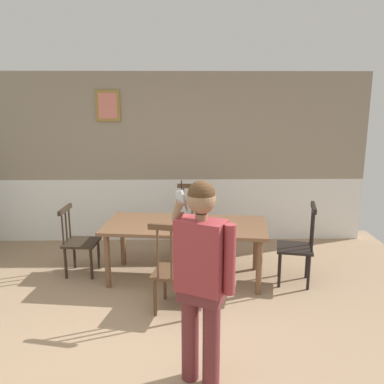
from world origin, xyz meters
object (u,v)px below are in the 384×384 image
at_px(chair_near_window, 176,270).
at_px(chair_opposite_corner, 298,246).
at_px(dining_table, 185,230).
at_px(chair_by_doorway, 192,222).
at_px(chair_at_table_head, 79,241).
at_px(person_figure, 202,272).

distance_m(chair_near_window, chair_opposite_corner, 1.63).
relative_size(dining_table, chair_by_doorway, 2.06).
height_order(chair_near_window, chair_opposite_corner, chair_near_window).
height_order(chair_near_window, chair_by_doorway, chair_near_window).
height_order(chair_by_doorway, chair_at_table_head, chair_by_doorway).
relative_size(dining_table, chair_near_window, 2.03).
relative_size(dining_table, chair_at_table_head, 2.34).
relative_size(chair_near_window, person_figure, 0.62).
xyz_separation_m(dining_table, chair_at_table_head, (-1.38, 0.16, -0.20)).
bearing_deg(chair_by_doorway, chair_at_table_head, 27.59).
relative_size(chair_by_doorway, chair_at_table_head, 1.13).
distance_m(chair_by_doorway, chair_at_table_head, 1.63).
bearing_deg(chair_near_window, dining_table, 95.69).
relative_size(chair_at_table_head, chair_opposite_corner, 0.89).
bearing_deg(person_figure, chair_by_doorway, -62.18).
xyz_separation_m(chair_opposite_corner, person_figure, (-1.26, -1.83, 0.48)).
relative_size(dining_table, person_figure, 1.25).
distance_m(dining_table, chair_at_table_head, 1.41).
xyz_separation_m(chair_near_window, chair_at_table_head, (-1.28, 1.01, -0.03)).
distance_m(chair_near_window, person_figure, 1.27).
relative_size(chair_opposite_corner, person_figure, 0.60).
bearing_deg(dining_table, person_figure, -86.52).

